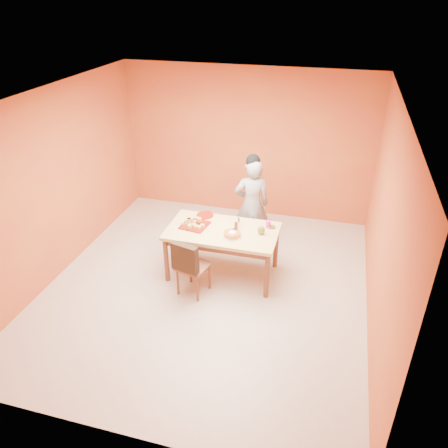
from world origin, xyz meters
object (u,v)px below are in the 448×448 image
(dining_chair, at_px, (193,265))
(egg_ornament, at_px, (261,230))
(checker_tin, at_px, (272,227))
(red_dinner_plate, at_px, (205,215))
(magenta_glass, at_px, (268,224))
(sponge_cake, at_px, (232,234))
(pastry_platter, at_px, (195,225))
(dining_table, at_px, (222,235))
(person, at_px, (252,205))

(dining_chair, bearing_deg, egg_ornament, 48.78)
(dining_chair, xyz_separation_m, checker_tin, (0.95, 0.80, 0.32))
(red_dinner_plate, distance_m, magenta_glass, 1.00)
(sponge_cake, bearing_deg, magenta_glass, 41.64)
(sponge_cake, bearing_deg, red_dinner_plate, 138.23)
(red_dinner_plate, relative_size, checker_tin, 2.80)
(pastry_platter, bearing_deg, red_dinner_plate, 81.83)
(egg_ornament, bearing_deg, dining_chair, -165.10)
(dining_table, height_order, magenta_glass, magenta_glass)
(dining_table, height_order, dining_chair, dining_chair)
(red_dinner_plate, bearing_deg, dining_table, -43.12)
(red_dinner_plate, xyz_separation_m, egg_ornament, (0.93, -0.32, 0.06))
(red_dinner_plate, xyz_separation_m, sponge_cake, (0.56, -0.50, 0.03))
(dining_table, distance_m, sponge_cake, 0.27)
(pastry_platter, distance_m, checker_tin, 1.13)
(magenta_glass, bearing_deg, dining_chair, -138.23)
(dining_table, xyz_separation_m, red_dinner_plate, (-0.37, 0.35, 0.10))
(sponge_cake, relative_size, magenta_glass, 2.34)
(red_dinner_plate, distance_m, sponge_cake, 0.75)
(dining_table, bearing_deg, magenta_glass, 21.42)
(person, bearing_deg, red_dinner_plate, 21.92)
(person, relative_size, magenta_glass, 14.80)
(dining_chair, distance_m, red_dinner_plate, 0.96)
(dining_chair, bearing_deg, checker_tin, 53.83)
(magenta_glass, bearing_deg, person, 120.57)
(magenta_glass, bearing_deg, checker_tin, 0.68)
(dining_chair, height_order, pastry_platter, dining_chair)
(dining_chair, distance_m, magenta_glass, 1.25)
(checker_tin, bearing_deg, dining_chair, -139.98)
(pastry_platter, bearing_deg, dining_table, -0.98)
(dining_table, distance_m, egg_ornament, 0.58)
(egg_ornament, bearing_deg, dining_table, 162.65)
(sponge_cake, bearing_deg, dining_chair, -138.11)
(dining_table, distance_m, red_dinner_plate, 0.52)
(dining_chair, distance_m, checker_tin, 1.29)
(pastry_platter, bearing_deg, person, 53.24)
(checker_tin, bearing_deg, person, 124.23)
(pastry_platter, relative_size, red_dinner_plate, 1.40)
(dining_table, height_order, pastry_platter, pastry_platter)
(checker_tin, bearing_deg, dining_table, -160.20)
(pastry_platter, relative_size, sponge_cake, 1.50)
(pastry_platter, relative_size, checker_tin, 3.93)
(red_dinner_plate, height_order, magenta_glass, magenta_glass)
(dining_chair, distance_m, egg_ornament, 1.08)
(sponge_cake, relative_size, egg_ornament, 1.76)
(pastry_platter, height_order, magenta_glass, magenta_glass)
(dining_table, bearing_deg, sponge_cake, -38.82)
(red_dinner_plate, relative_size, egg_ornament, 1.89)
(dining_table, height_order, person, person)
(sponge_cake, xyz_separation_m, magenta_glass, (0.44, 0.39, 0.01))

